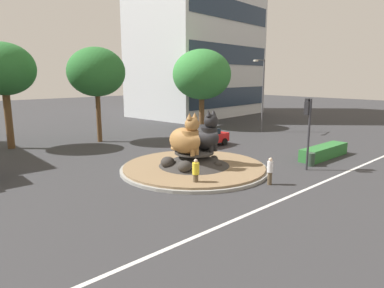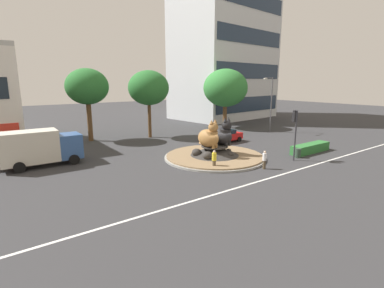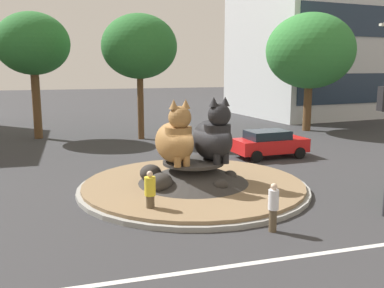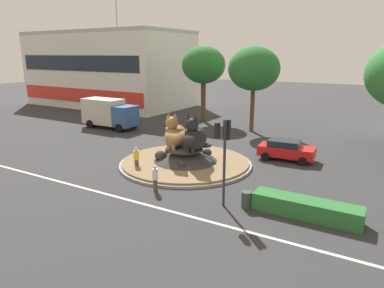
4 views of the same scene
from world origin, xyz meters
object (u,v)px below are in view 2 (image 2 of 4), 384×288
at_px(broadleaf_tree_behind_island, 149,88).
at_px(delivery_box_truck, 40,147).
at_px(second_tree_near_tower, 87,87).
at_px(cat_statue_tabby, 209,137).
at_px(third_tree_left, 225,88).
at_px(pedestrian_white_shirt, 264,159).
at_px(cat_statue_black, 222,135).
at_px(traffic_light_mast, 295,124).
at_px(pedestrian_yellow_shirt, 214,159).
at_px(office_tower, 225,40).
at_px(sedan_on_far_lane, 226,136).
at_px(streetlight_arm, 271,101).
at_px(litter_bin, 298,153).

height_order(broadleaf_tree_behind_island, delivery_box_truck, broadleaf_tree_behind_island).
bearing_deg(second_tree_near_tower, delivery_box_truck, -128.92).
relative_size(cat_statue_tabby, third_tree_left, 0.31).
relative_size(cat_statue_tabby, pedestrian_white_shirt, 1.80).
distance_m(cat_statue_black, pedestrian_white_shirt, 5.23).
bearing_deg(traffic_light_mast, pedestrian_white_shirt, 94.01).
bearing_deg(pedestrian_yellow_shirt, office_tower, -143.69).
relative_size(traffic_light_mast, pedestrian_yellow_shirt, 2.89).
relative_size(pedestrian_yellow_shirt, sedan_on_far_lane, 0.38).
bearing_deg(cat_statue_black, streetlight_arm, 106.33).
relative_size(third_tree_left, litter_bin, 10.16).
bearing_deg(sedan_on_far_lane, streetlight_arm, 4.91).
xyz_separation_m(traffic_light_mast, office_tower, (17.47, 28.73, 11.75)).
bearing_deg(streetlight_arm, sedan_on_far_lane, -5.37).
height_order(streetlight_arm, pedestrian_yellow_shirt, streetlight_arm).
height_order(third_tree_left, sedan_on_far_lane, third_tree_left).
height_order(streetlight_arm, delivery_box_truck, streetlight_arm).
bearing_deg(delivery_box_truck, cat_statue_black, -24.37).
relative_size(streetlight_arm, sedan_on_far_lane, 1.84).
bearing_deg(delivery_box_truck, sedan_on_far_lane, -4.66).
xyz_separation_m(traffic_light_mast, streetlight_arm, (10.49, 11.26, 1.12)).
bearing_deg(third_tree_left, traffic_light_mast, -114.11).
height_order(broadleaf_tree_behind_island, third_tree_left, third_tree_left).
relative_size(cat_statue_tabby, sedan_on_far_lane, 0.67).
bearing_deg(office_tower, delivery_box_truck, -161.59).
relative_size(pedestrian_yellow_shirt, delivery_box_truck, 0.25).
bearing_deg(cat_statue_tabby, second_tree_near_tower, -165.84).
distance_m(cat_statue_tabby, broadleaf_tree_behind_island, 13.93).
bearing_deg(office_tower, pedestrian_white_shirt, -133.31).
xyz_separation_m(cat_statue_tabby, pedestrian_yellow_shirt, (-1.57, -2.57, -1.35)).
distance_m(office_tower, sedan_on_far_lane, 29.11).
relative_size(traffic_light_mast, second_tree_near_tower, 0.53).
relative_size(third_tree_left, delivery_box_truck, 1.43).
bearing_deg(third_tree_left, broadleaf_tree_behind_island, -179.46).
bearing_deg(broadleaf_tree_behind_island, sedan_on_far_lane, -54.46).
relative_size(sedan_on_far_lane, delivery_box_truck, 0.66).
distance_m(streetlight_arm, litter_bin, 14.93).
distance_m(cat_statue_tabby, second_tree_near_tower, 17.30).
height_order(traffic_light_mast, sedan_on_far_lane, traffic_light_mast).
height_order(cat_statue_tabby, pedestrian_yellow_shirt, cat_statue_tabby).
bearing_deg(third_tree_left, office_tower, 48.52).
xyz_separation_m(cat_statue_tabby, sedan_on_far_lane, (6.77, 5.01, -1.37)).
height_order(cat_statue_black, office_tower, office_tower).
bearing_deg(traffic_light_mast, pedestrian_yellow_shirt, 74.44).
distance_m(cat_statue_black, litter_bin, 7.51).
bearing_deg(cat_statue_tabby, broadleaf_tree_behind_island, 168.88).
distance_m(third_tree_left, delivery_box_truck, 28.43).
distance_m(second_tree_near_tower, pedestrian_white_shirt, 22.83).
height_order(sedan_on_far_lane, delivery_box_truck, delivery_box_truck).
relative_size(streetlight_arm, pedestrian_yellow_shirt, 4.84).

